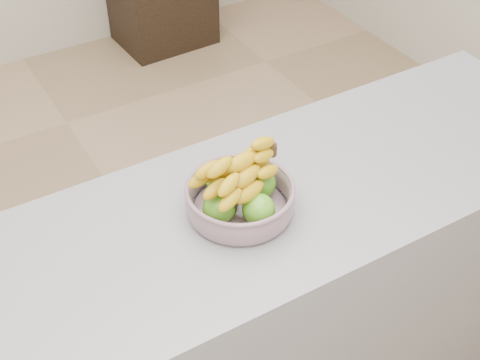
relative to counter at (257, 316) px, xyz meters
name	(u,v)px	position (x,y,z in m)	size (l,w,h in m)	color
ground	(171,276)	(0.00, 0.64, -0.45)	(4.00, 4.00, 0.00)	tan
counter	(257,316)	(0.00, 0.00, 0.00)	(2.00, 0.60, 0.90)	gray
fruit_bowl	(240,195)	(-0.06, 0.00, 0.50)	(0.27, 0.27, 0.17)	#8F9FAC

